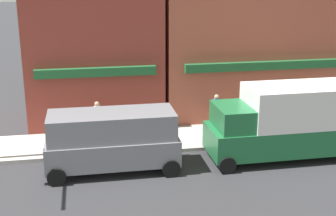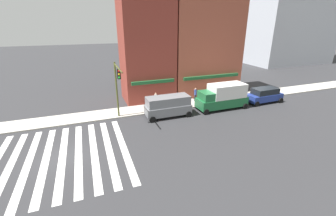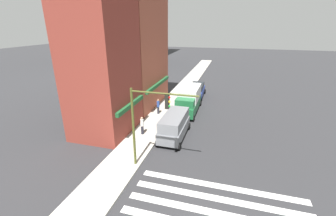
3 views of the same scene
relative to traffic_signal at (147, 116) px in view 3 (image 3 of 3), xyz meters
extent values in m
cube|color=#B2ADA3|center=(-5.43, 2.18, -4.11)|extent=(120.00, 3.00, 0.15)
cube|color=silver|center=(-3.05, -5.32, -4.19)|extent=(0.54, 10.80, 0.01)
cube|color=silver|center=(-1.86, -5.32, -4.19)|extent=(0.54, 10.80, 0.01)
cube|color=silver|center=(-0.67, -5.32, -4.19)|extent=(0.54, 10.80, 0.01)
cube|color=maroon|center=(4.81, 6.18, 2.85)|extent=(6.43, 5.00, 14.07)
cube|color=#1E592D|center=(4.81, 3.53, -1.19)|extent=(5.46, 0.30, 0.40)
cube|color=#9E4C38|center=(13.10, 6.18, 2.90)|extent=(9.79, 5.00, 14.18)
cube|color=#1E592D|center=(13.10, 3.53, -1.19)|extent=(8.32, 0.30, 0.40)
cylinder|color=#474C1E|center=(0.00, 1.08, -1.13)|extent=(0.18, 0.18, 6.12)
cylinder|color=#474C1E|center=(0.00, -1.22, 1.73)|extent=(0.12, 4.60, 0.12)
cube|color=black|center=(0.00, -1.45, 1.21)|extent=(0.32, 0.24, 0.95)
sphere|color=red|center=(0.00, -1.58, 1.50)|extent=(0.18, 0.18, 0.18)
sphere|color=#EAAD14|center=(0.00, -1.58, 1.20)|extent=(0.18, 0.18, 0.18)
sphere|color=green|center=(0.00, -1.58, 0.90)|extent=(0.18, 0.18, 0.18)
cube|color=slate|center=(5.20, -0.62, -3.35)|extent=(5.01, 2.02, 1.00)
cube|color=slate|center=(5.20, -0.62, -2.35)|extent=(4.76, 1.86, 1.00)
cylinder|color=black|center=(3.11, 0.38, -3.85)|extent=(0.68, 0.22, 0.68)
cylinder|color=black|center=(3.11, -1.62, -3.85)|extent=(0.68, 0.22, 0.68)
cylinder|color=black|center=(7.29, 0.38, -3.85)|extent=(0.68, 0.22, 0.68)
cylinder|color=black|center=(7.29, -1.62, -3.85)|extent=(0.68, 0.22, 0.68)
cube|color=#1E6638|center=(12.14, -0.62, -3.30)|extent=(6.22, 2.25, 1.10)
cube|color=silver|center=(12.76, -0.62, -1.95)|extent=(4.36, 2.24, 1.60)
cube|color=#1E6638|center=(10.16, -0.62, -2.30)|extent=(1.75, 2.10, 0.90)
cylinder|color=black|center=(9.45, 0.48, -3.85)|extent=(0.68, 0.22, 0.68)
cylinder|color=black|center=(9.45, -1.72, -3.85)|extent=(0.68, 0.22, 0.68)
cylinder|color=black|center=(14.83, 0.48, -3.85)|extent=(0.68, 0.22, 0.68)
cylinder|color=black|center=(14.83, -1.72, -3.85)|extent=(0.68, 0.22, 0.68)
cube|color=navy|center=(18.64, -0.62, -3.42)|extent=(4.75, 2.03, 0.85)
cube|color=black|center=(18.64, -0.62, -2.62)|extent=(3.34, 1.84, 0.75)
cylinder|color=black|center=(16.69, 0.33, -3.85)|extent=(0.68, 0.22, 0.68)
cylinder|color=black|center=(16.69, -1.57, -3.85)|extent=(0.68, 0.22, 0.68)
cylinder|color=black|center=(20.58, 0.33, -3.85)|extent=(0.68, 0.22, 0.68)
cylinder|color=black|center=(20.58, -1.57, -3.85)|extent=(0.68, 0.22, 0.68)
cylinder|color=#23232D|center=(4.76, 2.45, -3.61)|extent=(0.26, 0.26, 0.85)
cylinder|color=silver|center=(4.76, 2.45, -2.84)|extent=(0.32, 0.32, 0.70)
sphere|color=tan|center=(4.76, 2.45, -2.38)|extent=(0.22, 0.22, 0.22)
cylinder|color=#23232D|center=(10.25, 2.65, -3.61)|extent=(0.26, 0.26, 0.85)
cylinder|color=#2D4C9E|center=(10.25, 2.65, -2.84)|extent=(0.32, 0.32, 0.70)
sphere|color=tan|center=(10.25, 2.65, -2.38)|extent=(0.22, 0.22, 0.22)
camera|label=1|loc=(4.28, -17.41, 3.38)|focal=50.00mm
camera|label=2|loc=(-2.90, -22.38, 5.75)|focal=24.00mm
camera|label=3|loc=(-13.34, -5.34, 5.95)|focal=24.00mm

